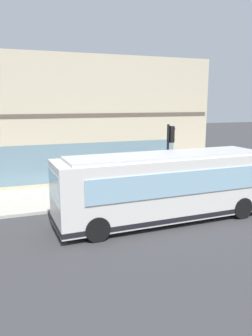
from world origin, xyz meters
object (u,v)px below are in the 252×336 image
(city_bus_nearside, at_px, (165,187))
(pedestrian_walking_along_curb, at_px, (194,174))
(pedestrian_near_building_entrance, at_px, (147,168))
(traffic_light_near_corner, at_px, (170,146))
(fire_hydrant, at_px, (194,174))

(city_bus_nearside, height_order, pedestrian_walking_along_curb, city_bus_nearside)
(pedestrian_walking_along_curb, xyz_separation_m, pedestrian_near_building_entrance, (2.64, 1.88, 0.05))
(city_bus_nearside, xyz_separation_m, traffic_light_near_corner, (3.22, -1.87, 1.37))
(city_bus_nearside, relative_size, fire_hydrant, 13.66)
(city_bus_nearside, relative_size, pedestrian_walking_along_curb, 5.98)
(pedestrian_walking_along_curb, bearing_deg, traffic_light_near_corner, 99.59)
(pedestrian_walking_along_curb, bearing_deg, fire_hydrant, -32.02)
(traffic_light_near_corner, xyz_separation_m, pedestrian_near_building_entrance, (2.94, 0.08, -1.75))
(traffic_light_near_corner, distance_m, fire_hydrant, 5.13)
(traffic_light_near_corner, bearing_deg, pedestrian_walking_along_curb, -80.41)
(fire_hydrant, distance_m, pedestrian_walking_along_curb, 3.16)
(pedestrian_near_building_entrance, bearing_deg, traffic_light_near_corner, -178.51)
(pedestrian_walking_along_curb, distance_m, pedestrian_near_building_entrance, 3.24)
(traffic_light_near_corner, relative_size, fire_hydrant, 5.37)
(traffic_light_near_corner, height_order, fire_hydrant, traffic_light_near_corner)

